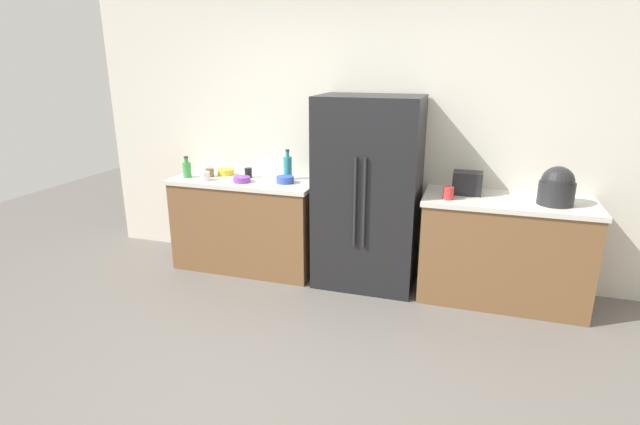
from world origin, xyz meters
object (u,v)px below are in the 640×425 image
(cup_b, at_px, (248,173))
(bowl_a, at_px, (226,172))
(cup_d, at_px, (205,176))
(bowl_c, at_px, (242,179))
(refrigerator, at_px, (368,193))
(bottle_b, at_px, (187,169))
(bottle_a, at_px, (288,167))
(toaster, at_px, (467,183))
(rice_cooker, at_px, (557,187))
(cup_a, at_px, (448,193))
(cup_c, at_px, (210,172))
(bowl_b, at_px, (285,180))

(cup_b, xyz_separation_m, bowl_a, (-0.27, 0.04, -0.02))
(cup_b, bearing_deg, cup_d, -145.70)
(bowl_c, bearing_deg, refrigerator, 6.08)
(cup_d, distance_m, bowl_a, 0.29)
(bottle_b, distance_m, cup_d, 0.24)
(bottle_a, height_order, cup_d, bottle_a)
(bottle_a, xyz_separation_m, bowl_c, (-0.37, -0.24, -0.09))
(refrigerator, bearing_deg, toaster, 4.91)
(rice_cooker, distance_m, bowl_c, 2.70)
(cup_b, bearing_deg, refrigerator, -3.16)
(toaster, height_order, bowl_c, toaster)
(refrigerator, height_order, rice_cooker, refrigerator)
(bowl_a, bearing_deg, bottle_a, 0.74)
(rice_cooker, xyz_separation_m, bowl_c, (-2.69, -0.08, -0.11))
(cup_a, bearing_deg, refrigerator, 168.28)
(refrigerator, relative_size, toaster, 7.11)
(cup_c, relative_size, bowl_c, 0.52)
(cup_a, relative_size, cup_d, 1.12)
(refrigerator, distance_m, cup_a, 0.72)
(cup_a, distance_m, cup_c, 2.29)
(toaster, bearing_deg, bowl_c, -174.41)
(toaster, height_order, bowl_b, toaster)
(rice_cooker, bearing_deg, refrigerator, 178.41)
(cup_c, bearing_deg, cup_d, -76.03)
(bottle_a, height_order, bottle_b, bottle_a)
(refrigerator, height_order, cup_d, refrigerator)
(cup_b, relative_size, bowl_c, 0.59)
(cup_a, xyz_separation_m, cup_b, (-1.90, 0.21, -0.00))
(toaster, distance_m, bowl_a, 2.31)
(refrigerator, bearing_deg, cup_b, 176.84)
(bowl_c, bearing_deg, cup_a, -0.62)
(bowl_b, bearing_deg, cup_b, 167.23)
(cup_c, bearing_deg, bottle_b, -153.15)
(bottle_b, xyz_separation_m, bowl_b, (0.99, 0.08, -0.05))
(rice_cooker, height_order, bowl_b, rice_cooker)
(cup_b, bearing_deg, bottle_b, -163.09)
(cup_d, xyz_separation_m, bowl_c, (0.37, 0.04, -0.02))
(toaster, distance_m, bottle_a, 1.65)
(toaster, xyz_separation_m, bottle_b, (-2.61, -0.18, -0.01))
(refrigerator, xyz_separation_m, toaster, (0.84, 0.07, 0.14))
(toaster, bearing_deg, cup_c, -178.05)
(rice_cooker, distance_m, bottle_a, 2.33)
(bowl_b, bearing_deg, bottle_b, -175.52)
(toaster, bearing_deg, cup_b, -179.84)
(cup_d, bearing_deg, bowl_a, 75.66)
(refrigerator, relative_size, cup_a, 16.66)
(cup_d, height_order, bowl_c, cup_d)
(rice_cooker, xyz_separation_m, cup_a, (-0.81, -0.10, -0.09))
(cup_a, relative_size, bowl_b, 0.63)
(bowl_a, bearing_deg, cup_c, -132.19)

